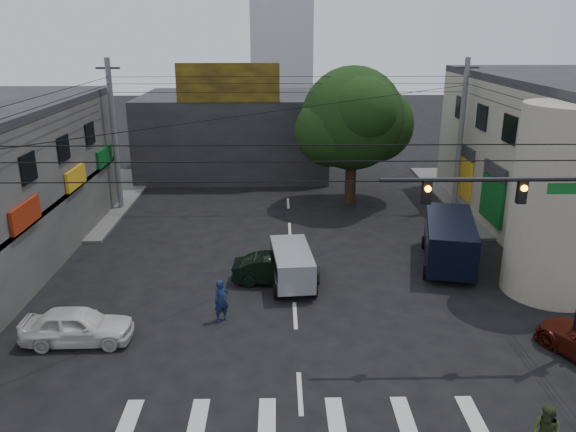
{
  "coord_description": "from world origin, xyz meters",
  "views": [
    {
      "loc": [
        -0.64,
        -17.76,
        10.74
      ],
      "look_at": [
        -0.24,
        4.0,
        3.48
      ],
      "focal_mm": 35.0,
      "sensor_mm": 36.0,
      "label": 1
    }
  ],
  "objects_px": {
    "traffic_gantry": "(543,224)",
    "navy_van": "(449,243)",
    "street_tree": "(353,119)",
    "dark_sedan": "(276,269)",
    "silver_minivan": "(292,267)",
    "white_compact": "(77,326)",
    "utility_pole_far_right": "(461,135)",
    "utility_pole_far_left": "(114,136)",
    "traffic_officer": "(222,301)"
  },
  "relations": [
    {
      "from": "traffic_gantry",
      "to": "navy_van",
      "type": "relative_size",
      "value": 1.21
    },
    {
      "from": "street_tree",
      "to": "dark_sedan",
      "type": "height_order",
      "value": "street_tree"
    },
    {
      "from": "dark_sedan",
      "to": "silver_minivan",
      "type": "height_order",
      "value": "silver_minivan"
    },
    {
      "from": "dark_sedan",
      "to": "white_compact",
      "type": "distance_m",
      "value": 8.64
    },
    {
      "from": "traffic_gantry",
      "to": "dark_sedan",
      "type": "bearing_deg",
      "value": 144.67
    },
    {
      "from": "utility_pole_far_right",
      "to": "silver_minivan",
      "type": "xyz_separation_m",
      "value": [
        -10.56,
        -11.14,
        -3.78
      ]
    },
    {
      "from": "traffic_gantry",
      "to": "white_compact",
      "type": "bearing_deg",
      "value": 175.78
    },
    {
      "from": "silver_minivan",
      "to": "navy_van",
      "type": "relative_size",
      "value": 0.66
    },
    {
      "from": "utility_pole_far_left",
      "to": "traffic_officer",
      "type": "height_order",
      "value": "utility_pole_far_left"
    },
    {
      "from": "utility_pole_far_left",
      "to": "traffic_officer",
      "type": "distance_m",
      "value": 16.7
    },
    {
      "from": "dark_sedan",
      "to": "traffic_officer",
      "type": "xyz_separation_m",
      "value": [
        -2.09,
        -3.42,
        0.21
      ]
    },
    {
      "from": "traffic_gantry",
      "to": "traffic_officer",
      "type": "relative_size",
      "value": 4.27
    },
    {
      "from": "traffic_officer",
      "to": "utility_pole_far_right",
      "type": "bearing_deg",
      "value": 15.66
    },
    {
      "from": "silver_minivan",
      "to": "navy_van",
      "type": "bearing_deg",
      "value": -79.86
    },
    {
      "from": "navy_van",
      "to": "traffic_officer",
      "type": "distance_m",
      "value": 11.58
    },
    {
      "from": "traffic_gantry",
      "to": "utility_pole_far_left",
      "type": "xyz_separation_m",
      "value": [
        -18.32,
        17.0,
        -0.23
      ]
    },
    {
      "from": "white_compact",
      "to": "traffic_officer",
      "type": "distance_m",
      "value": 5.24
    },
    {
      "from": "dark_sedan",
      "to": "navy_van",
      "type": "height_order",
      "value": "navy_van"
    },
    {
      "from": "traffic_gantry",
      "to": "silver_minivan",
      "type": "xyz_separation_m",
      "value": [
        -7.88,
        5.86,
        -4.01
      ]
    },
    {
      "from": "navy_van",
      "to": "utility_pole_far_left",
      "type": "bearing_deg",
      "value": 76.25
    },
    {
      "from": "dark_sedan",
      "to": "navy_van",
      "type": "distance_m",
      "value": 8.43
    },
    {
      "from": "utility_pole_far_right",
      "to": "silver_minivan",
      "type": "distance_m",
      "value": 15.81
    },
    {
      "from": "street_tree",
      "to": "white_compact",
      "type": "xyz_separation_m",
      "value": [
        -11.85,
        -16.85,
        -4.81
      ]
    },
    {
      "from": "traffic_gantry",
      "to": "silver_minivan",
      "type": "relative_size",
      "value": 1.83
    },
    {
      "from": "dark_sedan",
      "to": "white_compact",
      "type": "xyz_separation_m",
      "value": [
        -7.11,
        -4.92,
        0.03
      ]
    },
    {
      "from": "utility_pole_far_left",
      "to": "white_compact",
      "type": "relative_size",
      "value": 2.33
    },
    {
      "from": "traffic_officer",
      "to": "utility_pole_far_left",
      "type": "bearing_deg",
      "value": 86.66
    },
    {
      "from": "street_tree",
      "to": "traffic_gantry",
      "type": "height_order",
      "value": "street_tree"
    },
    {
      "from": "utility_pole_far_right",
      "to": "white_compact",
      "type": "xyz_separation_m",
      "value": [
        -18.35,
        -15.85,
        -3.93
      ]
    },
    {
      "from": "street_tree",
      "to": "dark_sedan",
      "type": "distance_m",
      "value": 13.72
    },
    {
      "from": "dark_sedan",
      "to": "traffic_officer",
      "type": "relative_size",
      "value": 2.32
    },
    {
      "from": "traffic_officer",
      "to": "white_compact",
      "type": "bearing_deg",
      "value": 165.18
    },
    {
      "from": "silver_minivan",
      "to": "dark_sedan",
      "type": "bearing_deg",
      "value": 67.67
    },
    {
      "from": "utility_pole_far_right",
      "to": "navy_van",
      "type": "bearing_deg",
      "value": -108.54
    },
    {
      "from": "street_tree",
      "to": "traffic_officer",
      "type": "height_order",
      "value": "street_tree"
    },
    {
      "from": "dark_sedan",
      "to": "utility_pole_far_right",
      "type": "bearing_deg",
      "value": -42.96
    },
    {
      "from": "white_compact",
      "to": "traffic_gantry",
      "type": "bearing_deg",
      "value": -95.57
    },
    {
      "from": "dark_sedan",
      "to": "traffic_officer",
      "type": "distance_m",
      "value": 4.02
    },
    {
      "from": "traffic_gantry",
      "to": "dark_sedan",
      "type": "distance_m",
      "value": 11.31
    },
    {
      "from": "utility_pole_far_right",
      "to": "navy_van",
      "type": "distance_m",
      "value": 10.17
    },
    {
      "from": "traffic_officer",
      "to": "silver_minivan",
      "type": "bearing_deg",
      "value": 17.7
    },
    {
      "from": "street_tree",
      "to": "utility_pole_far_right",
      "type": "distance_m",
      "value": 6.63
    },
    {
      "from": "dark_sedan",
      "to": "navy_van",
      "type": "relative_size",
      "value": 0.66
    },
    {
      "from": "utility_pole_far_left",
      "to": "white_compact",
      "type": "xyz_separation_m",
      "value": [
        2.65,
        -15.85,
        -3.93
      ]
    },
    {
      "from": "traffic_gantry",
      "to": "white_compact",
      "type": "distance_m",
      "value": 16.26
    },
    {
      "from": "silver_minivan",
      "to": "navy_van",
      "type": "height_order",
      "value": "navy_van"
    },
    {
      "from": "silver_minivan",
      "to": "traffic_gantry",
      "type": "bearing_deg",
      "value": -131.95
    },
    {
      "from": "street_tree",
      "to": "utility_pole_far_right",
      "type": "xyz_separation_m",
      "value": [
        6.5,
        -1.0,
        -0.87
      ]
    },
    {
      "from": "traffic_gantry",
      "to": "street_tree",
      "type": "bearing_deg",
      "value": 101.99
    },
    {
      "from": "utility_pole_far_right",
      "to": "white_compact",
      "type": "distance_m",
      "value": 24.56
    }
  ]
}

